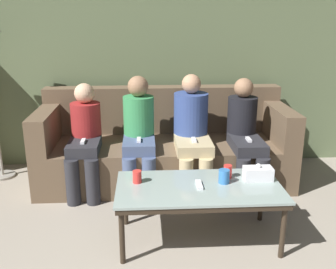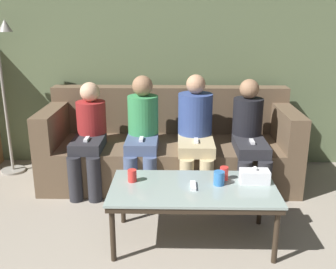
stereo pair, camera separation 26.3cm
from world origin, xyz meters
The scene contains 13 objects.
wall_back centered at (0.00, 4.06, 1.30)m, with size 12.00×0.06×2.60m.
couch centered at (0.00, 3.54, 0.34)m, with size 2.53×0.92×0.93m.
coffee_table centered at (0.20, 2.33, 0.41)m, with size 1.24×0.64×0.46m.
cup_near_left centered at (0.39, 2.38, 0.51)m, with size 0.08×0.08×0.11m.
cup_near_right centered at (-0.26, 2.42, 0.50)m, with size 0.07×0.07×0.10m.
cup_far_center centered at (0.44, 2.47, 0.51)m, with size 0.07×0.07×0.10m.
tissue_box centered at (0.67, 2.42, 0.51)m, with size 0.22×0.12×0.13m.
game_remote centered at (0.20, 2.33, 0.47)m, with size 0.04×0.15×0.02m.
standing_lamp centered at (-1.73, 3.69, 1.00)m, with size 0.31×0.26×1.63m.
seated_person_left_end centered at (-0.78, 3.29, 0.56)m, with size 0.31×0.64×1.05m.
seated_person_mid_left centered at (-0.26, 3.31, 0.59)m, with size 0.31×0.63×1.12m.
seated_person_mid_right centered at (0.26, 3.31, 0.60)m, with size 0.34×0.70×1.13m.
seated_person_right_end centered at (0.78, 3.28, 0.57)m, with size 0.31×0.71×1.09m.
Camera 2 is at (0.07, -0.35, 1.70)m, focal length 42.00 mm.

